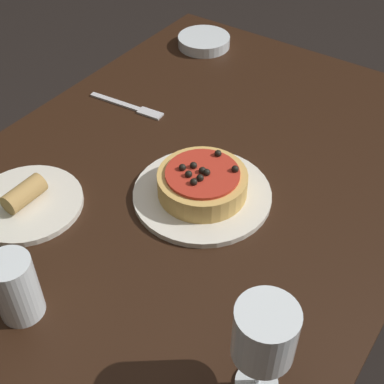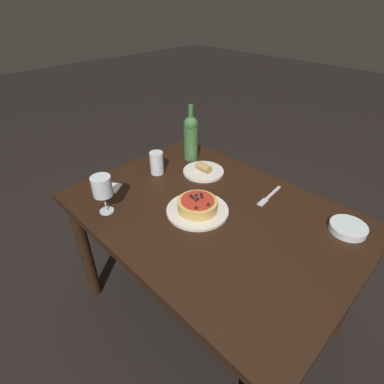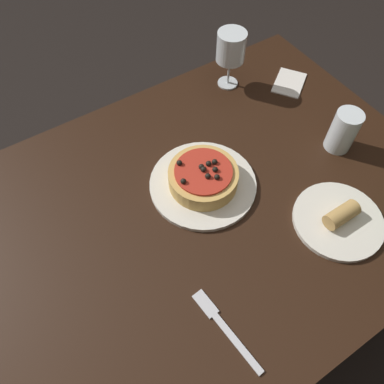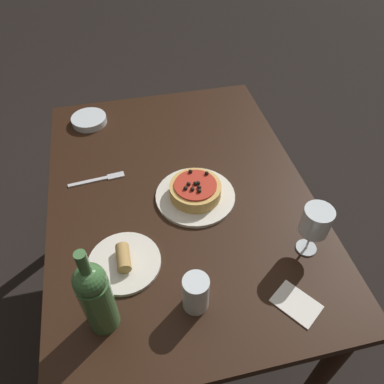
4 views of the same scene
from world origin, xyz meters
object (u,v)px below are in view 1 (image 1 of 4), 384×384
dinner_plate (202,194)px  water_cup (16,288)px  dining_table (193,208)px  side_plate (27,202)px  fork (131,107)px  side_bowl (204,41)px  wine_glass (265,335)px  pizza (202,182)px

dinner_plate → water_cup: water_cup is taller
dining_table → dinner_plate: 0.12m
dinner_plate → water_cup: bearing=-12.9°
side_plate → fork: bearing=-172.4°
dining_table → side_plate: bearing=-40.4°
fork → dining_table: bearing=-30.0°
dining_table → fork: size_ratio=6.20×
dining_table → side_bowl: bearing=-148.7°
dining_table → side_bowl: (-0.47, -0.29, 0.11)m
fork → side_plate: 0.37m
fork → side_plate: size_ratio=0.93×
side_bowl → wine_glass: bearing=38.0°
wine_glass → dinner_plate: bearing=-134.9°
dinner_plate → dining_table: bearing=-128.3°
wine_glass → water_cup: 0.39m
water_cup → side_bowl: (-0.89, -0.25, -0.04)m
fork → side_plate: (0.37, 0.05, 0.01)m
dining_table → water_cup: water_cup is taller
pizza → water_cup: water_cup is taller
pizza → water_cup: 0.39m
wine_glass → side_bowl: bearing=-142.0°
dining_table → wine_glass: bearing=46.0°
side_plate → side_bowl: bearing=-174.1°
dinner_plate → wine_glass: (0.28, 0.28, 0.12)m
wine_glass → side_plate: size_ratio=0.81×
dining_table → wine_glass: 0.51m
dining_table → dinner_plate: (0.04, 0.05, 0.10)m
dinner_plate → wine_glass: bearing=45.1°
water_cup → dining_table: bearing=174.7°
fork → pizza: bearing=-32.4°
wine_glass → side_bowl: wine_glass is taller
wine_glass → water_cup: wine_glass is taller
wine_glass → fork: (-0.44, -0.59, -0.12)m
side_bowl → dinner_plate: bearing=33.4°
dinner_plate → fork: size_ratio=1.35×
pizza → side_bowl: bearing=-146.6°
wine_glass → water_cup: (0.10, -0.37, -0.07)m
pizza → fork: (-0.16, -0.31, -0.03)m
water_cup → side_bowl: bearing=-164.4°
dinner_plate → fork: (-0.16, -0.31, -0.00)m
dinner_plate → pizza: bearing=-123.9°
pizza → wine_glass: size_ratio=0.99×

